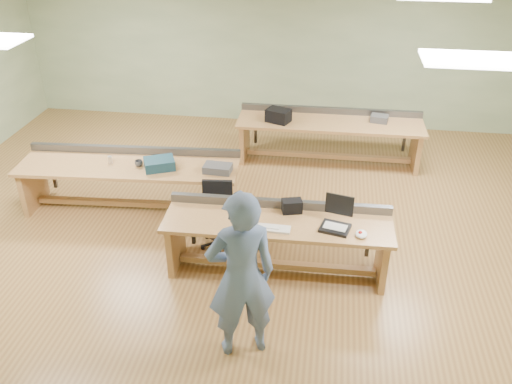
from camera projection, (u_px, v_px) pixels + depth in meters
floor at (242, 227)px, 7.80m from camera, size 10.00×10.00×0.00m
ceiling at (239, 12)px, 6.30m from camera, size 10.00×10.00×0.00m
wall_back at (276, 49)px, 10.48m from camera, size 10.00×0.04×3.00m
wall_front at (141, 368)px, 3.63m from camera, size 10.00×0.04×3.00m
fluor_panels at (239, 15)px, 6.32m from camera, size 6.20×3.50×0.03m
workbench_front at (277, 233)px, 6.68m from camera, size 2.80×0.80×0.86m
workbench_mid at (130, 175)px, 7.98m from camera, size 3.25×1.06×0.86m
workbench_back at (329, 131)px, 9.38m from camera, size 3.18×0.89×0.86m
person at (241, 276)px, 5.31m from camera, size 0.82×0.68×1.92m
laptop_base at (335, 228)px, 6.39m from camera, size 0.39×0.35×0.04m
laptop_screen at (340, 205)px, 6.37m from camera, size 0.33×0.10×0.27m
keyboard at (271, 228)px, 6.40m from camera, size 0.47×0.17×0.03m
trackball_mouse at (361, 234)px, 6.26m from camera, size 0.18×0.19×0.07m
camera_bag at (292, 206)px, 6.70m from camera, size 0.28×0.21×0.17m
task_chair at (217, 223)px, 7.29m from camera, size 0.53×0.53×0.90m
parts_bin_teal at (159, 164)px, 7.72m from camera, size 0.51×0.46×0.15m
parts_bin_grey at (218, 168)px, 7.64m from camera, size 0.40×0.27×0.11m
mug at (139, 163)px, 7.79m from camera, size 0.15×0.15×0.09m
drinks_can at (110, 160)px, 7.86m from camera, size 0.08×0.08×0.11m
storage_box_back at (278, 115)px, 9.21m from camera, size 0.46×0.40×0.22m
tray_back at (379, 119)px, 9.22m from camera, size 0.33×0.26×0.12m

